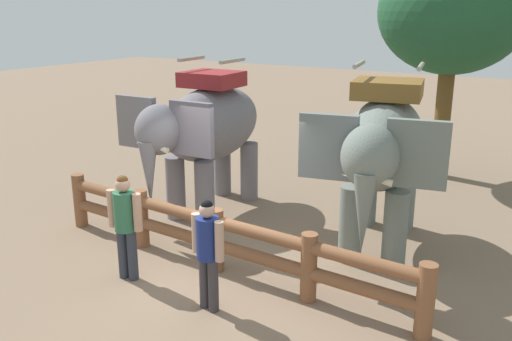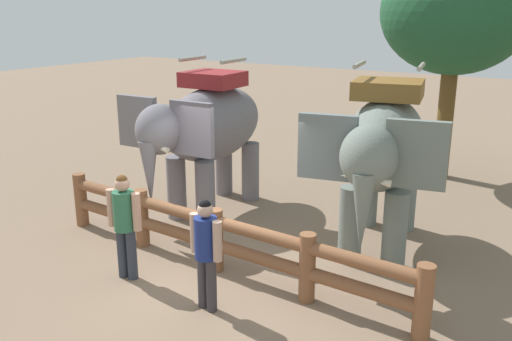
{
  "view_description": "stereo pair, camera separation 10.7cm",
  "coord_description": "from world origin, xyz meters",
  "px_view_note": "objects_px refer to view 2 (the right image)",
  "views": [
    {
      "loc": [
        4.89,
        -6.32,
        4.12
      ],
      "look_at": [
        0.0,
        1.49,
        1.4
      ],
      "focal_mm": 38.72,
      "sensor_mm": 36.0,
      "label": 1
    },
    {
      "loc": [
        4.98,
        -6.27,
        4.12
      ],
      "look_at": [
        0.0,
        1.49,
        1.4
      ],
      "focal_mm": 38.72,
      "sensor_mm": 36.0,
      "label": 2
    }
  ],
  "objects_px": {
    "log_fence": "(216,236)",
    "tourist_man_in_blue": "(206,247)",
    "tree_back_center": "(456,12)",
    "tourist_woman_in_black": "(125,219)",
    "elephant_near_left": "(207,128)",
    "elephant_center": "(382,150)"
  },
  "relations": [
    {
      "from": "log_fence",
      "to": "tourist_man_in_blue",
      "type": "height_order",
      "value": "tourist_man_in_blue"
    },
    {
      "from": "log_fence",
      "to": "tree_back_center",
      "type": "bearing_deg",
      "value": 77.23
    },
    {
      "from": "tourist_man_in_blue",
      "to": "tree_back_center",
      "type": "bearing_deg",
      "value": 82.89
    },
    {
      "from": "tourist_woman_in_black",
      "to": "elephant_center",
      "type": "bearing_deg",
      "value": 47.3
    },
    {
      "from": "elephant_center",
      "to": "elephant_near_left",
      "type": "bearing_deg",
      "value": -178.82
    },
    {
      "from": "tree_back_center",
      "to": "tourist_woman_in_black",
      "type": "bearing_deg",
      "value": -107.94
    },
    {
      "from": "elephant_center",
      "to": "tourist_man_in_blue",
      "type": "relative_size",
      "value": 2.36
    },
    {
      "from": "elephant_near_left",
      "to": "tree_back_center",
      "type": "height_order",
      "value": "tree_back_center"
    },
    {
      "from": "tourist_woman_in_black",
      "to": "tree_back_center",
      "type": "distance_m",
      "value": 9.2
    },
    {
      "from": "elephant_center",
      "to": "tourist_man_in_blue",
      "type": "height_order",
      "value": "elephant_center"
    },
    {
      "from": "log_fence",
      "to": "tree_back_center",
      "type": "relative_size",
      "value": 1.27
    },
    {
      "from": "tree_back_center",
      "to": "elephant_center",
      "type": "bearing_deg",
      "value": -87.25
    },
    {
      "from": "elephant_center",
      "to": "tree_back_center",
      "type": "relative_size",
      "value": 0.7
    },
    {
      "from": "tourist_man_in_blue",
      "to": "tree_back_center",
      "type": "height_order",
      "value": "tree_back_center"
    },
    {
      "from": "tourist_woman_in_black",
      "to": "tourist_man_in_blue",
      "type": "relative_size",
      "value": 1.04
    },
    {
      "from": "elephant_near_left",
      "to": "tourist_woman_in_black",
      "type": "relative_size",
      "value": 2.16
    },
    {
      "from": "elephant_center",
      "to": "tourist_woman_in_black",
      "type": "relative_size",
      "value": 2.26
    },
    {
      "from": "log_fence",
      "to": "tourist_man_in_blue",
      "type": "relative_size",
      "value": 4.29
    },
    {
      "from": "elephant_center",
      "to": "log_fence",
      "type": "bearing_deg",
      "value": -130.82
    },
    {
      "from": "log_fence",
      "to": "tourist_woman_in_black",
      "type": "height_order",
      "value": "tourist_woman_in_black"
    },
    {
      "from": "elephant_near_left",
      "to": "tree_back_center",
      "type": "bearing_deg",
      "value": 56.55
    },
    {
      "from": "elephant_center",
      "to": "tourist_woman_in_black",
      "type": "distance_m",
      "value": 4.38
    }
  ]
}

